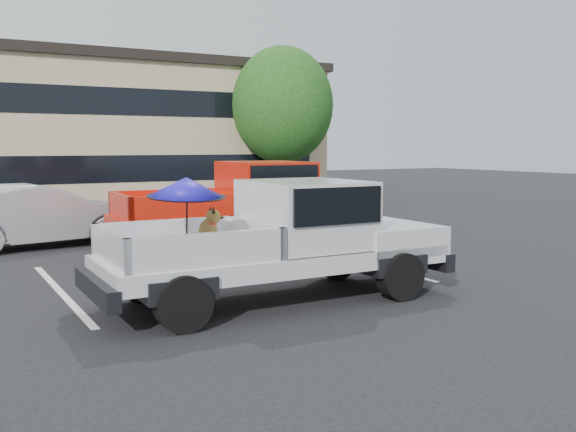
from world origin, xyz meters
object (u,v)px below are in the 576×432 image
at_px(tree_back, 159,108).
at_px(silver_pickup, 292,233).
at_px(tree_right, 283,105).
at_px(red_pickup, 258,201).
at_px(silver_sedan, 40,216).

xyz_separation_m(tree_back, silver_pickup, (-5.86, -24.28, -3.36)).
relative_size(tree_right, tree_back, 0.95).
xyz_separation_m(red_pickup, silver_sedan, (-4.44, 2.86, -0.37)).
bearing_deg(tree_right, red_pickup, -121.48).
distance_m(silver_pickup, silver_sedan, 8.06).
bearing_deg(tree_back, silver_sedan, -117.02).
bearing_deg(silver_pickup, tree_back, 76.65).
distance_m(tree_back, silver_sedan, 19.06).
distance_m(tree_back, silver_pickup, 25.20).
height_order(tree_right, silver_sedan, tree_right).
distance_m(silver_pickup, red_pickup, 5.09).
xyz_separation_m(silver_pickup, red_pickup, (1.81, 4.76, 0.07)).
height_order(red_pickup, silver_sedan, red_pickup).
height_order(tree_back, silver_sedan, tree_back).
height_order(tree_back, red_pickup, tree_back).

